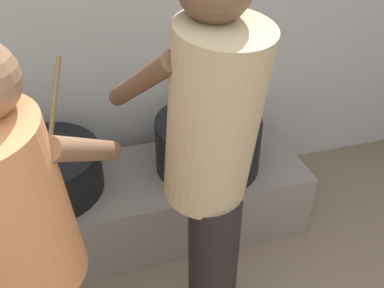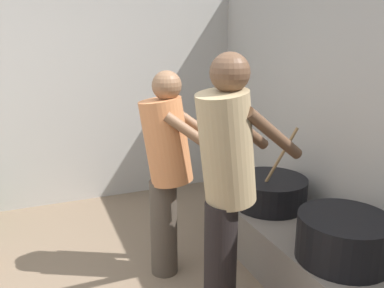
{
  "view_description": "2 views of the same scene",
  "coord_description": "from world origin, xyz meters",
  "views": [
    {
      "loc": [
        -0.47,
        0.07,
        1.84
      ],
      "look_at": [
        -0.06,
        1.5,
        0.83
      ],
      "focal_mm": 39.96,
      "sensor_mm": 36.0,
      "label": 1
    },
    {
      "loc": [
        1.88,
        0.2,
        1.77
      ],
      "look_at": [
        -0.59,
        1.19,
        1.02
      ],
      "focal_mm": 37.62,
      "sensor_mm": 36.0,
      "label": 2
    }
  ],
  "objects": [
    {
      "name": "cook_in_tan_shirt",
      "position": [
        -0.07,
        1.2,
        0.96
      ],
      "size": [
        0.5,
        0.75,
        1.67
      ],
      "color": "black",
      "rests_on": "ground_plane"
    },
    {
      "name": "cooking_pot_main",
      "position": [
        -0.72,
        1.94,
        0.51
      ],
      "size": [
        0.59,
        0.59,
        0.69
      ],
      "color": "black",
      "rests_on": "hearth_ledge"
    },
    {
      "name": "block_enclosure_left",
      "position": [
        -2.44,
        0.0,
        1.11
      ],
      "size": [
        0.2,
        5.07,
        2.21
      ],
      "primitive_type": "cube",
      "color": "#ADA8A0",
      "rests_on": "ground_plane"
    },
    {
      "name": "cooking_pot_secondary",
      "position": [
        0.15,
        1.91,
        0.54
      ],
      "size": [
        0.57,
        0.57,
        0.29
      ],
      "color": "black",
      "rests_on": "hearth_ledge"
    },
    {
      "name": "hearth_ledge",
      "position": [
        -0.29,
        1.91,
        0.2
      ],
      "size": [
        1.93,
        0.6,
        0.39
      ],
      "primitive_type": "cube",
      "color": "slate",
      "rests_on": "ground_plane"
    },
    {
      "name": "cook_in_orange_shirt",
      "position": [
        -0.7,
        1.05,
        0.87
      ],
      "size": [
        0.56,
        0.72,
        1.52
      ],
      "color": "#4C4238",
      "rests_on": "ground_plane"
    }
  ]
}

